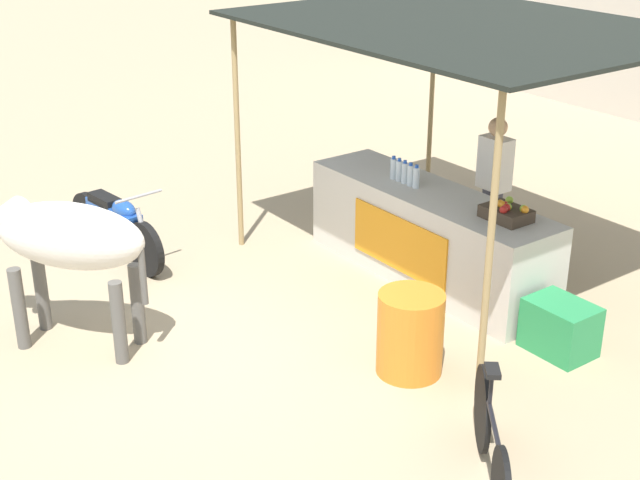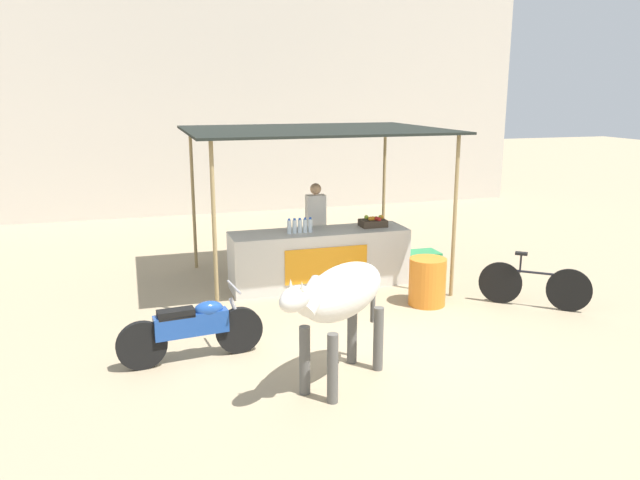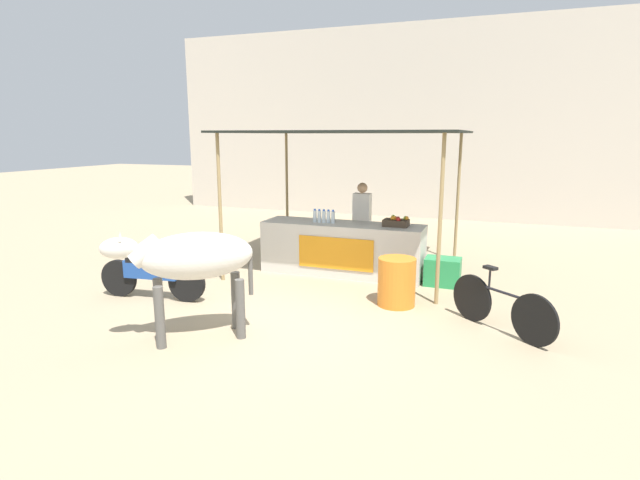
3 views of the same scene
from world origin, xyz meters
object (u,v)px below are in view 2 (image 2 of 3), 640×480
bicycle_leaning (534,285)px  cow (340,297)px  cooler_box (421,265)px  motorcycle_parked (193,328)px  water_barrel (427,282)px  stall_counter (319,258)px  fruit_crate (373,222)px  vendor_behind_counter (316,227)px

bicycle_leaning → cow: bearing=-156.9°
cooler_box → motorcycle_parked: (-4.21, -2.34, 0.19)m
water_barrel → cow: cow is taller
stall_counter → water_barrel: (1.32, -1.41, -0.11)m
water_barrel → bicycle_leaning: bearing=-21.2°
fruit_crate → bicycle_leaning: bearing=-48.1°
stall_counter → water_barrel: 1.93m
vendor_behind_counter → water_barrel: (1.16, -2.16, -0.48)m
motorcycle_parked → bicycle_leaning: motorcycle_parked is taller
stall_counter → water_barrel: size_ratio=4.05×
fruit_crate → water_barrel: (0.33, -1.46, -0.67)m
stall_counter → motorcycle_parked: size_ratio=1.67×
vendor_behind_counter → water_barrel: vendor_behind_counter is taller
bicycle_leaning → stall_counter: bearing=144.8°
motorcycle_parked → bicycle_leaning: 5.20m
cooler_box → stall_counter: bearing=177.0°
bicycle_leaning → cooler_box: bearing=117.0°
cow → water_barrel: bearing=44.8°
vendor_behind_counter → motorcycle_parked: (-2.52, -3.19, -0.42)m
cooler_box → cow: cow is taller
vendor_behind_counter → stall_counter: bearing=-102.1°
cow → motorcycle_parked: 1.97m
cooler_box → bicycle_leaning: (0.97, -1.89, 0.11)m
cooler_box → cow: 4.45m
fruit_crate → water_barrel: bearing=-77.4°
fruit_crate → bicycle_leaning: 2.83m
water_barrel → cow: bearing=-135.2°
cooler_box → motorcycle_parked: bearing=-150.9°
vendor_behind_counter → bicycle_leaning: vendor_behind_counter is taller
stall_counter → water_barrel: bearing=-46.9°
cooler_box → bicycle_leaning: bicycle_leaning is taller
vendor_behind_counter → bicycle_leaning: bearing=-45.9°
stall_counter → cooler_box: stall_counter is taller
vendor_behind_counter → cooler_box: vendor_behind_counter is taller
motorcycle_parked → bicycle_leaning: size_ratio=1.37×
water_barrel → cow: size_ratio=0.45×
fruit_crate → vendor_behind_counter: 1.10m
vendor_behind_counter → cow: vendor_behind_counter is taller
stall_counter → bicycle_leaning: bearing=-35.2°
stall_counter → vendor_behind_counter: size_ratio=1.82×
cow → motorcycle_parked: (-1.52, 1.11, -0.60)m
stall_counter → vendor_behind_counter: 0.85m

